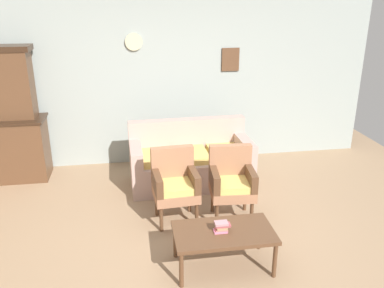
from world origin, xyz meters
TOP-DOWN VIEW (x-y plane):
  - ground_plane at (0.00, 0.00)m, footprint 7.68×7.68m
  - wall_back_with_decor at (0.00, 2.63)m, footprint 6.40×0.09m
  - side_cabinet at (-2.52, 2.25)m, footprint 1.16×0.55m
  - floral_couch at (0.11, 1.68)m, footprint 1.75×0.85m
  - armchair_near_couch_end at (-0.23, 0.69)m, footprint 0.55×0.52m
  - armchair_by_doorway at (0.46, 0.64)m, footprint 0.56×0.53m
  - coffee_table at (0.14, -0.32)m, footprint 1.00×0.56m
  - book_stack_on_table at (0.11, -0.32)m, footprint 0.17×0.10m

SIDE VIEW (x-z plane):
  - ground_plane at x=0.00m, z-range 0.00..0.00m
  - floral_couch at x=0.11m, z-range -0.12..0.78m
  - coffee_table at x=0.14m, z-range 0.17..0.59m
  - side_cabinet at x=-2.52m, z-range 0.00..0.93m
  - book_stack_on_table at x=0.11m, z-range 0.42..0.52m
  - armchair_near_couch_end at x=-0.23m, z-range 0.05..0.95m
  - armchair_by_doorway at x=0.46m, z-range 0.05..0.95m
  - wall_back_with_decor at x=0.00m, z-range 0.00..2.70m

